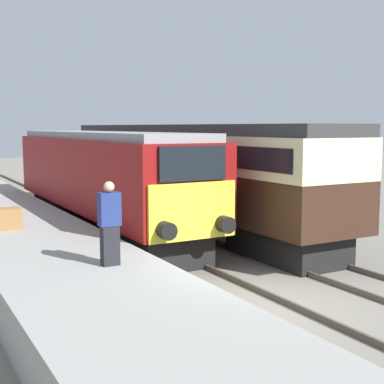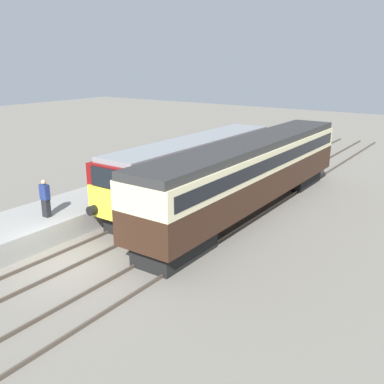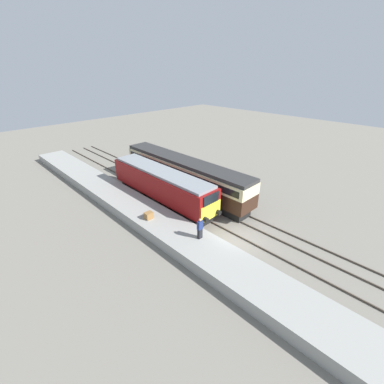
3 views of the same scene
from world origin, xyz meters
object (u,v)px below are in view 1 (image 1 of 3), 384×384
(person_on_platform, at_px, (110,224))
(luggage_crate, at_px, (8,219))
(passenger_carriage, at_px, (180,164))
(locomotive, at_px, (102,177))

(person_on_platform, relative_size, luggage_crate, 2.52)
(passenger_carriage, distance_m, luggage_crate, 7.99)
(luggage_crate, bearing_deg, person_on_platform, -77.64)
(person_on_platform, bearing_deg, locomotive, 71.51)
(locomotive, height_order, person_on_platform, locomotive)
(locomotive, distance_m, passenger_carriage, 3.43)
(passenger_carriage, bearing_deg, person_on_platform, -126.08)
(passenger_carriage, relative_size, person_on_platform, 10.03)
(person_on_platform, xyz_separation_m, luggage_crate, (-1.13, 5.14, -0.58))
(locomotive, xyz_separation_m, person_on_platform, (-2.70, -8.08, -0.20))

